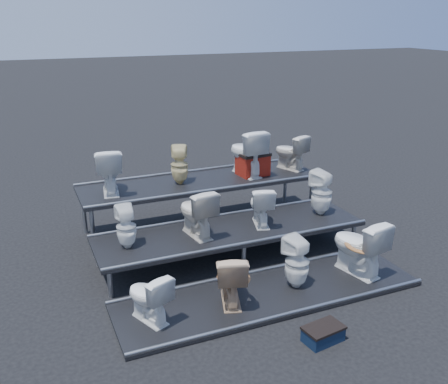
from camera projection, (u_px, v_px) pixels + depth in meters
name	position (u px, v px, depth m)	size (l,w,h in m)	color
ground	(231.00, 256.00, 7.90)	(80.00, 80.00, 0.00)	black
tier_front	(269.00, 294.00, 6.76)	(4.20, 1.20, 0.06)	black
tier_mid	(231.00, 242.00, 7.82)	(4.20, 1.20, 0.46)	black
tier_back	(201.00, 203.00, 8.88)	(4.20, 1.20, 0.86)	black
toilet_0	(148.00, 297.00, 6.03)	(0.36, 0.63, 0.65)	white
toilet_1	(230.00, 277.00, 6.42)	(0.40, 0.70, 0.71)	tan
toilet_2	(297.00, 262.00, 6.78)	(0.33, 0.34, 0.73)	white
toilet_3	(358.00, 246.00, 7.13)	(0.47, 0.83, 0.84)	white
toilet_4	(126.00, 227.00, 7.04)	(0.28, 0.29, 0.63)	white
toilet_5	(196.00, 212.00, 7.41)	(0.42, 0.73, 0.74)	beige
toilet_6	(261.00, 205.00, 7.82)	(0.36, 0.63, 0.64)	white
toilet_7	(322.00, 192.00, 8.22)	(0.34, 0.34, 0.75)	white
toilet_8	(109.00, 170.00, 8.03)	(0.42, 0.73, 0.75)	white
toilet_9	(179.00, 165.00, 8.48)	(0.30, 0.30, 0.66)	beige
toilet_10	(246.00, 152.00, 8.91)	(0.47, 0.82, 0.84)	white
toilet_11	(290.00, 152.00, 9.28)	(0.37, 0.65, 0.66)	beige
red_crate	(253.00, 165.00, 8.99)	(0.51, 0.41, 0.37)	#9F1C11
step_stool	(323.00, 335.00, 5.81)	(0.45, 0.27, 0.16)	black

